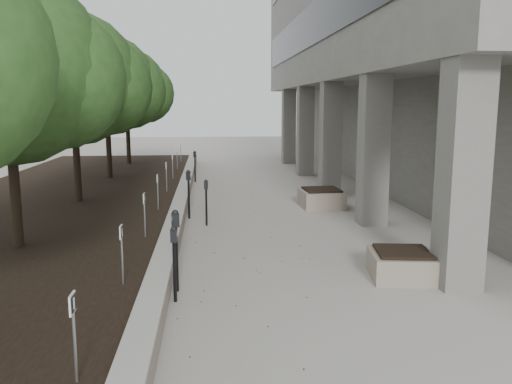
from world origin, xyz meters
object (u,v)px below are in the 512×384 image
crabapple_tree_2 (9,109)px  parking_meter_1 (174,264)px  planter_front (402,264)px  crabapple_tree_5 (127,106)px  parking_meter_2 (176,251)px  parking_meter_5 (195,166)px  crabapple_tree_3 (74,108)px  parking_meter_3 (206,203)px  crabapple_tree_4 (107,107)px  parking_meter_4 (189,194)px  planter_back (321,198)px

crabapple_tree_2 → parking_meter_1: (3.25, -2.30, -2.48)m
crabapple_tree_2 → planter_front: 8.07m
crabapple_tree_2 → crabapple_tree_5: size_ratio=1.00×
parking_meter_2 → parking_meter_5: bearing=73.7°
crabapple_tree_5 → parking_meter_1: (3.25, -17.30, -2.48)m
crabapple_tree_3 → parking_meter_2: size_ratio=3.75×
parking_meter_3 → planter_front: size_ratio=1.09×
parking_meter_1 → parking_meter_2: parking_meter_2 is taller
crabapple_tree_4 → parking_meter_3: bearing=-61.2°
parking_meter_4 → planter_front: (4.16, -5.60, -0.43)m
crabapple_tree_5 → parking_meter_3: 12.63m
planter_back → parking_meter_2: bearing=-119.6°
crabapple_tree_3 → crabapple_tree_5: (0.00, 10.00, 0.00)m
parking_meter_1 → planter_front: (4.16, 0.83, -0.37)m
crabapple_tree_5 → parking_meter_3: (3.75, -11.81, -2.49)m
parking_meter_3 → parking_meter_5: 8.11m
parking_meter_5 → parking_meter_1: bearing=-70.5°
planter_back → crabapple_tree_4: bearing=148.0°
parking_meter_3 → planter_back: bearing=34.8°
crabapple_tree_3 → crabapple_tree_5: same height
crabapple_tree_2 → parking_meter_1: size_ratio=4.25×
crabapple_tree_4 → parking_meter_1: crabapple_tree_4 is taller
parking_meter_1 → planter_back: 8.74m
parking_meter_1 → parking_meter_2: size_ratio=0.88×
parking_meter_2 → planter_back: (4.10, 7.21, -0.43)m
planter_back → parking_meter_3: bearing=-148.4°
crabapple_tree_2 → crabapple_tree_5: (0.00, 15.00, 0.00)m
parking_meter_4 → crabapple_tree_2: bearing=-112.9°
crabapple_tree_2 → parking_meter_3: crabapple_tree_2 is taller
crabapple_tree_2 → parking_meter_2: (3.25, -1.80, -2.39)m
crabapple_tree_4 → parking_meter_2: size_ratio=3.75×
crabapple_tree_4 → planter_back: size_ratio=4.23×
parking_meter_5 → planter_back: 7.17m
crabapple_tree_4 → parking_meter_4: bearing=-61.0°
crabapple_tree_4 → parking_meter_5: size_ratio=4.16×
crabapple_tree_3 → crabapple_tree_5: bearing=90.0°
crabapple_tree_2 → crabapple_tree_3: (0.00, 5.00, 0.00)m
crabapple_tree_5 → parking_meter_5: size_ratio=4.16×
crabapple_tree_2 → crabapple_tree_3: 5.00m
parking_meter_2 → parking_meter_4: parking_meter_2 is taller
parking_meter_4 → parking_meter_1: bearing=-74.7°
parking_meter_5 → crabapple_tree_3: bearing=-97.9°
parking_meter_2 → parking_meter_5: size_ratio=1.11×
crabapple_tree_3 → parking_meter_5: 7.50m
crabapple_tree_4 → parking_meter_1: size_ratio=4.25×
crabapple_tree_2 → crabapple_tree_5: 15.00m
crabapple_tree_5 → planter_back: size_ratio=4.23×
parking_meter_1 → planter_back: size_ratio=1.00×
parking_meter_3 → parking_meter_4: parking_meter_4 is taller
parking_meter_5 → planter_front: bearing=-52.5°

